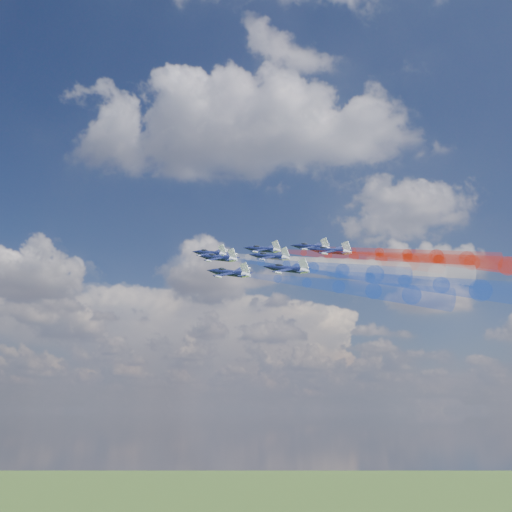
# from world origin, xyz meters

# --- Properties ---
(jet_lead) EXTENTS (15.68, 14.67, 9.50)m
(jet_lead) POSITION_xyz_m (-16.14, 28.23, 140.85)
(jet_lead) COLOR black
(trail_lead) EXTENTS (37.86, 23.58, 14.78)m
(trail_lead) POSITION_xyz_m (6.43, 16.50, 134.82)
(trail_lead) COLOR white
(jet_inner_left) EXTENTS (15.68, 14.67, 9.50)m
(jet_inner_left) POSITION_xyz_m (-11.56, 17.00, 136.44)
(jet_inner_left) COLOR black
(trail_inner_left) EXTENTS (37.86, 23.58, 14.78)m
(trail_inner_left) POSITION_xyz_m (11.02, 5.27, 130.40)
(trail_inner_left) COLOR blue
(jet_inner_right) EXTENTS (15.68, 14.67, 9.50)m
(jet_inner_right) POSITION_xyz_m (-2.62, 30.11, 141.93)
(jet_inner_right) COLOR black
(trail_inner_right) EXTENTS (37.86, 23.58, 14.78)m
(trail_inner_right) POSITION_xyz_m (19.95, 18.38, 135.90)
(trail_inner_right) COLOR red
(jet_outer_left) EXTENTS (15.68, 14.67, 9.50)m
(jet_outer_left) POSITION_xyz_m (-6.66, 4.67, 129.69)
(jet_outer_left) COLOR black
(trail_outer_left) EXTENTS (37.86, 23.58, 14.78)m
(trail_outer_left) POSITION_xyz_m (15.91, -7.06, 123.66)
(trail_outer_left) COLOR blue
(jet_center_third) EXTENTS (15.68, 14.67, 9.50)m
(jet_center_third) POSITION_xyz_m (0.50, 19.04, 136.86)
(jet_center_third) COLOR black
(trail_center_third) EXTENTS (37.86, 23.58, 14.78)m
(trail_center_third) POSITION_xyz_m (23.07, 7.30, 130.83)
(trail_center_third) COLOR white
(jet_outer_right) EXTENTS (15.68, 14.67, 9.50)m
(jet_outer_right) POSITION_xyz_m (9.68, 32.76, 142.87)
(jet_outer_right) COLOR black
(trail_outer_right) EXTENTS (37.86, 23.58, 14.78)m
(trail_outer_right) POSITION_xyz_m (32.25, 21.03, 136.84)
(trail_outer_right) COLOR red
(jet_rear_left) EXTENTS (15.68, 14.67, 9.50)m
(jet_rear_left) POSITION_xyz_m (5.35, 7.21, 130.78)
(jet_rear_left) COLOR black
(trail_rear_left) EXTENTS (37.86, 23.58, 14.78)m
(trail_rear_left) POSITION_xyz_m (27.92, -4.52, 124.75)
(trail_rear_left) COLOR blue
(jet_rear_right) EXTENTS (15.68, 14.67, 9.50)m
(jet_rear_right) POSITION_xyz_m (14.75, 22.00, 138.57)
(jet_rear_right) COLOR black
(trail_rear_right) EXTENTS (37.86, 23.58, 14.78)m
(trail_rear_right) POSITION_xyz_m (37.32, 10.27, 132.54)
(trail_rear_right) COLOR red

